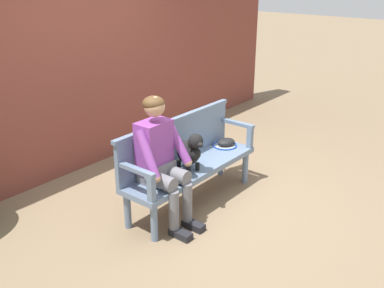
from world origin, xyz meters
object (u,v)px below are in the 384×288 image
at_px(person_seated, 161,157).
at_px(dog_on_bench, 190,151).
at_px(tennis_racket, 224,144).
at_px(baseball_glove, 226,142).
at_px(garden_bench, 192,171).

distance_m(person_seated, dog_on_bench, 0.41).
distance_m(tennis_racket, baseball_glove, 0.05).
xyz_separation_m(dog_on_bench, tennis_racket, (0.78, 0.12, -0.21)).
xyz_separation_m(person_seated, dog_on_bench, (0.41, -0.04, -0.06)).
relative_size(tennis_racket, baseball_glove, 2.63).
bearing_deg(tennis_racket, dog_on_bench, -171.24).
relative_size(person_seated, tennis_racket, 2.28).
bearing_deg(tennis_racket, person_seated, -175.96).
bearing_deg(dog_on_bench, tennis_racket, 8.76).
height_order(garden_bench, baseball_glove, baseball_glove).
bearing_deg(person_seated, dog_on_bench, -5.12).
bearing_deg(garden_bench, tennis_racket, 6.08).
height_order(dog_on_bench, tennis_racket, dog_on_bench).
height_order(garden_bench, dog_on_bench, dog_on_bench).
relative_size(garden_bench, person_seated, 1.32).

